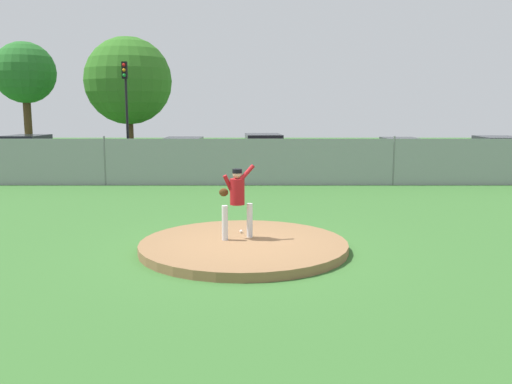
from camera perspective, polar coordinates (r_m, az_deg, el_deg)
The scene contains 16 objects.
ground_plane at distance 17.51m, azimuth -1.08°, elevation -1.11°, with size 80.00×80.00×0.00m, color #386B2D.
asphalt_strip at distance 25.93m, azimuth -0.80°, elevation 2.14°, with size 44.00×7.00×0.01m, color #2B2B2D.
pitchers_mound at distance 11.63m, azimuth -1.53°, elevation -5.75°, with size 4.49×4.49×0.19m, color olive.
pitcher_youth at distance 11.69m, azimuth -2.27°, elevation -0.43°, with size 0.79×0.39×1.64m.
baseball at distance 12.39m, azimuth -1.80°, elevation -4.21°, with size 0.07×0.07×0.07m, color white.
chainlink_fence at distance 21.35m, azimuth -0.93°, elevation 3.21°, with size 28.87×0.07×1.96m.
parked_car_silver at distance 28.62m, azimuth -23.41°, elevation 3.71°, with size 2.02×4.23×1.76m.
parked_car_burgundy at distance 25.72m, azimuth 0.59°, elevation 4.02°, with size 2.11×4.52×1.84m.
parked_car_red at distance 27.15m, azimuth 14.93°, elevation 3.79°, with size 1.88×4.19×1.63m.
parked_car_navy at distance 27.15m, azimuth -16.82°, elevation 3.65°, with size 2.03×4.46×1.55m.
parked_car_teal at distance 26.28m, azimuth -7.93°, elevation 3.87°, with size 1.98×4.09×1.66m.
parked_car_white at distance 28.00m, azimuth 24.15°, elevation 3.57°, with size 2.24×4.81×1.73m.
traffic_cone_orange at distance 29.92m, azimuth 17.91°, elevation 3.11°, with size 0.40×0.40×0.55m.
traffic_light_near at distance 30.31m, azimuth -13.90°, elevation 9.93°, with size 0.28×0.46×5.53m.
tree_broad_left at distance 38.43m, azimuth -23.61°, elevation 11.51°, with size 3.93×3.93×7.32m.
tree_tall_centre at distance 35.99m, azimuth -13.65°, elevation 11.42°, with size 5.56×5.56×7.59m.
Camera 1 is at (0.27, -11.25, 3.02)m, focal length 37.56 mm.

